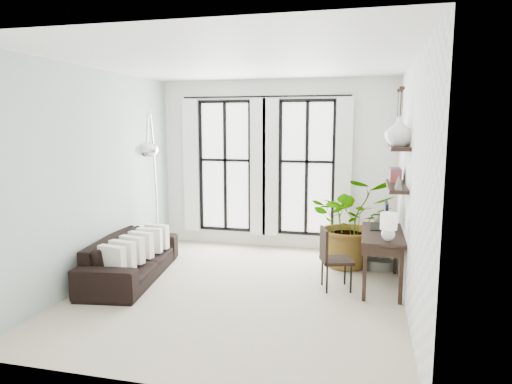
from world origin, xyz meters
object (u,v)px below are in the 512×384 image
(desk, at_px, (382,237))
(plant, at_px, (351,222))
(arc_lamp, at_px, (151,148))
(buddha, at_px, (381,244))
(sofa, at_px, (131,257))
(desk_chair, at_px, (331,255))

(desk, bearing_deg, plant, 116.21)
(plant, height_order, arc_lamp, arc_lamp)
(desk, xyz_separation_m, arc_lamp, (-3.64, 0.11, 1.23))
(plant, xyz_separation_m, buddha, (0.49, 0.03, -0.36))
(sofa, xyz_separation_m, plant, (3.28, 1.42, 0.43))
(sofa, relative_size, desk_chair, 2.48)
(sofa, relative_size, desk, 1.62)
(desk, bearing_deg, buddha, 88.68)
(desk_chair, distance_m, arc_lamp, 3.30)
(plant, bearing_deg, buddha, 3.33)
(sofa, bearing_deg, desk_chair, -93.52)
(desk, distance_m, buddha, 1.04)
(plant, xyz_separation_m, arc_lamp, (-3.17, -0.84, 1.22))
(plant, distance_m, arc_lamp, 3.50)
(arc_lamp, bearing_deg, plant, 14.76)
(desk_chair, bearing_deg, desk, 0.96)
(desk, xyz_separation_m, desk_chair, (-0.70, -0.23, -0.24))
(sofa, height_order, desk_chair, desk_chair)
(sofa, xyz_separation_m, buddha, (3.77, 1.45, 0.08))
(arc_lamp, height_order, buddha, arc_lamp)
(arc_lamp, bearing_deg, desk, -1.76)
(desk, relative_size, arc_lamp, 0.53)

